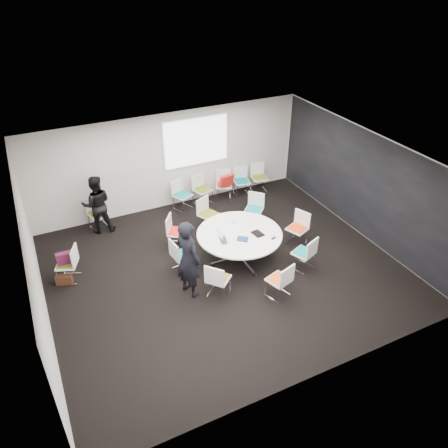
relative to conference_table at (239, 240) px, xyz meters
name	(u,v)px	position (x,y,z in m)	size (l,w,h in m)	color
room_shell	(228,219)	(-0.45, -0.25, 0.88)	(8.08, 7.08, 2.88)	black
conference_table	(239,240)	(0.00, 0.00, 0.00)	(2.06, 2.06, 0.73)	silver
projection_screen	(196,142)	(0.26, 3.21, 1.33)	(1.90, 0.03, 1.35)	white
chair_ring_a	(297,234)	(1.64, -0.08, -0.24)	(0.59, 0.60, 0.88)	silver
chair_ring_b	(254,215)	(1.10, 1.24, -0.24)	(0.64, 0.64, 0.88)	silver
chair_ring_c	(208,220)	(-0.14, 1.56, -0.24)	(0.60, 0.60, 0.88)	silver
chair_ring_d	(177,237)	(-1.20, 1.12, -0.24)	(0.63, 0.63, 0.88)	silver
chair_ring_e	(182,261)	(-1.45, 0.13, -0.24)	(0.50, 0.51, 0.88)	silver
chair_ring_f	(218,285)	(-1.05, -1.01, -0.24)	(0.64, 0.64, 0.88)	silver
chair_ring_g	(279,286)	(0.14, -1.62, -0.24)	(0.57, 0.57, 0.88)	silver
chair_ring_h	(303,259)	(1.19, -1.03, -0.24)	(0.60, 0.59, 0.88)	silver
chair_back_a	(182,200)	(-0.38, 2.87, -0.24)	(0.60, 0.60, 0.88)	silver
chair_back_b	(203,195)	(0.28, 2.92, -0.24)	(0.57, 0.56, 0.88)	silver
chair_back_c	(224,190)	(0.98, 2.92, -0.24)	(0.60, 0.60, 0.88)	silver
chair_back_d	(242,186)	(1.59, 2.89, -0.24)	(0.54, 0.53, 0.88)	silver
chair_back_e	(259,183)	(2.20, 2.87, -0.24)	(0.52, 0.51, 0.88)	silver
chair_spare_left	(69,270)	(-3.91, 0.96, -0.24)	(0.59, 0.60, 0.88)	silver
chair_person_back	(99,219)	(-2.82, 2.90, -0.24)	(0.55, 0.54, 0.88)	silver
person_main	(188,259)	(-1.58, -0.65, 0.41)	(0.68, 0.44, 1.85)	black
person_back	(97,204)	(-2.82, 2.73, 0.29)	(0.79, 0.62, 1.62)	black
laptop	(225,240)	(-0.44, -0.11, 0.22)	(0.35, 0.23, 0.03)	#333338
laptop_lid	(220,233)	(-0.50, 0.04, 0.34)	(0.30, 0.02, 0.22)	silver
notebook_black	(258,234)	(0.38, -0.22, 0.22)	(0.22, 0.30, 0.02)	black
tablet_folio	(243,239)	(-0.06, -0.27, 0.22)	(0.26, 0.20, 0.03)	navy
papers_right	(252,224)	(0.48, 0.24, 0.21)	(0.30, 0.21, 0.00)	silver
papers_front	(268,227)	(0.76, -0.07, 0.21)	(0.30, 0.21, 0.00)	white
cup	(234,222)	(0.08, 0.45, 0.25)	(0.08, 0.08, 0.09)	white
phone	(273,238)	(0.62, -0.54, 0.21)	(0.14, 0.07, 0.01)	black
maroon_bag	(65,258)	(-3.92, 0.97, 0.10)	(0.40, 0.14, 0.28)	#531634
brown_bag	(64,280)	(-4.06, 0.85, -0.40)	(0.36, 0.16, 0.24)	#3B1F13
red_jacket	(227,181)	(0.98, 2.69, 0.18)	(0.44, 0.10, 0.35)	#B01D15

